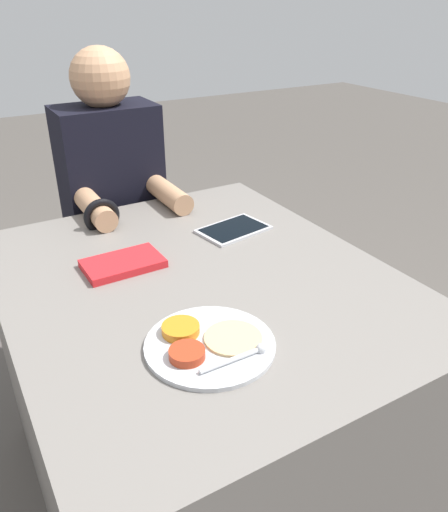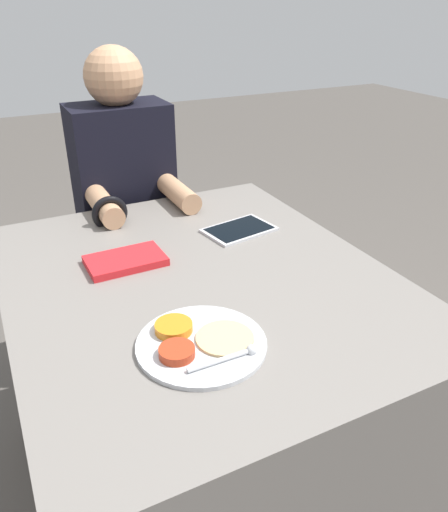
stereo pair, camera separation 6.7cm
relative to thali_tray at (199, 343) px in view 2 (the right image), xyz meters
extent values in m
plane|color=#4C4742|center=(0.11, 0.25, -0.78)|extent=(12.00, 12.00, 0.00)
cube|color=slate|center=(0.11, 0.25, -0.40)|extent=(0.91, 1.09, 0.77)
cylinder|color=#B7BABF|center=(0.00, 0.00, 0.00)|extent=(0.26, 0.26, 0.01)
cylinder|color=orange|center=(-0.03, 0.06, 0.01)|extent=(0.08, 0.08, 0.02)
cylinder|color=#A83319|center=(-0.05, -0.02, 0.01)|extent=(0.07, 0.07, 0.02)
cylinder|color=tan|center=(0.05, -0.02, 0.00)|extent=(0.12, 0.12, 0.01)
cylinder|color=#B7BABF|center=(0.01, -0.07, 0.01)|extent=(0.13, 0.01, 0.01)
sphere|color=#B7BABF|center=(0.08, -0.07, 0.01)|extent=(0.02, 0.02, 0.02)
cube|color=silver|center=(-0.03, 0.40, 0.00)|extent=(0.20, 0.12, 0.01)
cube|color=red|center=(-0.03, 0.40, 0.00)|extent=(0.20, 0.13, 0.02)
cube|color=#B7B7BC|center=(0.33, 0.44, 0.00)|extent=(0.22, 0.16, 0.01)
cube|color=black|center=(0.33, 0.44, 0.00)|extent=(0.20, 0.14, 0.00)
cube|color=black|center=(0.13, 0.94, -0.56)|extent=(0.30, 0.22, 0.44)
cube|color=black|center=(0.13, 0.94, -0.03)|extent=(0.33, 0.20, 0.63)
sphere|color=tan|center=(0.13, 0.94, 0.38)|extent=(0.19, 0.19, 0.19)
cylinder|color=tan|center=(0.00, 0.74, 0.03)|extent=(0.07, 0.25, 0.07)
cylinder|color=tan|center=(0.25, 0.74, 0.03)|extent=(0.07, 0.25, 0.07)
torus|color=black|center=(0.00, 0.67, 0.03)|extent=(0.11, 0.02, 0.11)
camera|label=1|loc=(-0.37, -0.70, 0.62)|focal=35.00mm
camera|label=2|loc=(-0.31, -0.74, 0.62)|focal=35.00mm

